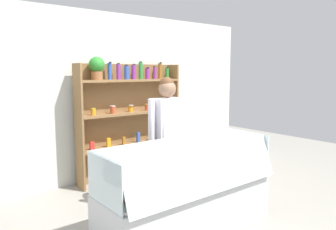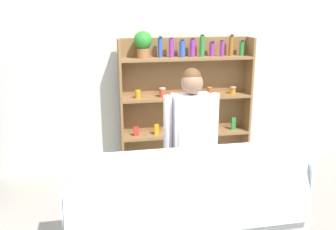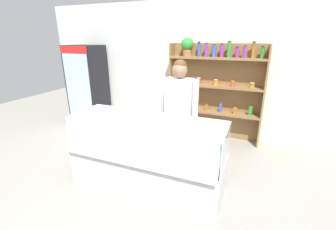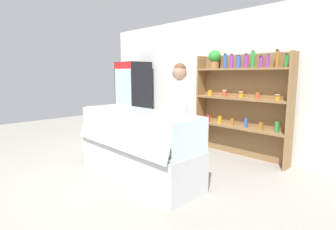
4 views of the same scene
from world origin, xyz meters
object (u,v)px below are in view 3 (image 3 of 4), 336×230
drinks_fridge (88,85)px  shelving_unit (213,85)px  deli_display_case (147,166)px  shop_clerk (179,107)px

drinks_fridge → shelving_unit: size_ratio=0.92×
drinks_fridge → deli_display_case: bearing=-36.0°
deli_display_case → shop_clerk: 0.96m
shelving_unit → deli_display_case: shelving_unit is taller
drinks_fridge → shop_clerk: (2.69, -1.15, 0.09)m
shop_clerk → shelving_unit: bearing=80.3°
shelving_unit → shop_clerk: size_ratio=1.17×
drinks_fridge → shop_clerk: bearing=-23.2°
drinks_fridge → shelving_unit: 2.93m
shelving_unit → deli_display_case: 2.20m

